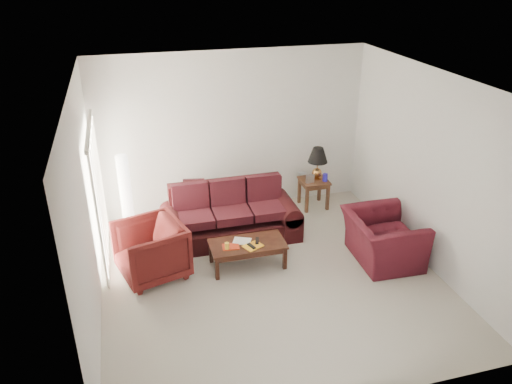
{
  "coord_description": "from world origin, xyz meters",
  "views": [
    {
      "loc": [
        -1.89,
        -6.04,
        4.46
      ],
      "look_at": [
        0.0,
        0.85,
        1.05
      ],
      "focal_mm": 35.0,
      "sensor_mm": 36.0,
      "label": 1
    }
  ],
  "objects_px": {
    "armchair_right": "(382,238)",
    "floor_lamp": "(126,194)",
    "end_table": "(313,193)",
    "sofa": "(231,214)",
    "coffee_table": "(248,254)",
    "armchair_left": "(151,250)"
  },
  "relations": [
    {
      "from": "end_table",
      "to": "armchair_right",
      "type": "relative_size",
      "value": 0.47
    },
    {
      "from": "floor_lamp",
      "to": "armchair_right",
      "type": "bearing_deg",
      "value": -27.88
    },
    {
      "from": "end_table",
      "to": "coffee_table",
      "type": "bearing_deg",
      "value": -136.44
    },
    {
      "from": "sofa",
      "to": "armchair_right",
      "type": "distance_m",
      "value": 2.53
    },
    {
      "from": "end_table",
      "to": "coffee_table",
      "type": "height_order",
      "value": "end_table"
    },
    {
      "from": "sofa",
      "to": "floor_lamp",
      "type": "xyz_separation_m",
      "value": [
        -1.69,
        0.76,
        0.25
      ]
    },
    {
      "from": "armchair_left",
      "to": "coffee_table",
      "type": "bearing_deg",
      "value": 68.82
    },
    {
      "from": "end_table",
      "to": "armchair_right",
      "type": "distance_m",
      "value": 2.09
    },
    {
      "from": "end_table",
      "to": "coffee_table",
      "type": "relative_size",
      "value": 0.48
    },
    {
      "from": "armchair_right",
      "to": "coffee_table",
      "type": "xyz_separation_m",
      "value": [
        -2.11,
        0.4,
        -0.18
      ]
    },
    {
      "from": "armchair_right",
      "to": "floor_lamp",
      "type": "bearing_deg",
      "value": 64.11
    },
    {
      "from": "end_table",
      "to": "armchair_left",
      "type": "height_order",
      "value": "armchair_left"
    },
    {
      "from": "armchair_right",
      "to": "end_table",
      "type": "bearing_deg",
      "value": 12.09
    },
    {
      "from": "floor_lamp",
      "to": "armchair_right",
      "type": "height_order",
      "value": "floor_lamp"
    },
    {
      "from": "coffee_table",
      "to": "armchair_right",
      "type": "bearing_deg",
      "value": 13.76
    },
    {
      "from": "end_table",
      "to": "floor_lamp",
      "type": "distance_m",
      "value": 3.53
    },
    {
      "from": "armchair_left",
      "to": "armchair_right",
      "type": "bearing_deg",
      "value": 65.55
    },
    {
      "from": "armchair_left",
      "to": "armchair_right",
      "type": "relative_size",
      "value": 0.81
    },
    {
      "from": "sofa",
      "to": "end_table",
      "type": "height_order",
      "value": "sofa"
    },
    {
      "from": "sofa",
      "to": "floor_lamp",
      "type": "distance_m",
      "value": 1.87
    },
    {
      "from": "armchair_right",
      "to": "coffee_table",
      "type": "height_order",
      "value": "armchair_right"
    },
    {
      "from": "floor_lamp",
      "to": "coffee_table",
      "type": "height_order",
      "value": "floor_lamp"
    }
  ]
}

